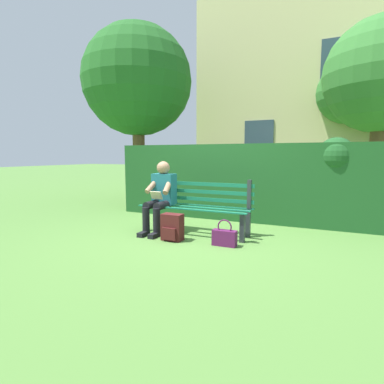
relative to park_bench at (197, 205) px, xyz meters
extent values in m
plane|color=#517F38|center=(0.00, 0.08, -0.46)|extent=(60.00, 60.00, 0.00)
cube|color=#2D3338|center=(-0.85, 0.25, -0.24)|extent=(0.07, 0.07, 0.43)
cube|color=#2D3338|center=(0.85, 0.25, -0.24)|extent=(0.07, 0.07, 0.43)
cube|color=#2D3338|center=(-0.85, -0.08, -0.24)|extent=(0.07, 0.07, 0.43)
cube|color=#2D3338|center=(0.85, -0.08, -0.24)|extent=(0.07, 0.07, 0.43)
cube|color=#197251|center=(0.00, -0.13, -0.02)|extent=(1.86, 0.06, 0.02)
cube|color=#197251|center=(0.00, 0.08, -0.02)|extent=(1.86, 0.06, 0.02)
cube|color=#197251|center=(0.00, 0.30, -0.02)|extent=(1.86, 0.06, 0.02)
cube|color=#2D3338|center=(-0.85, -0.12, 0.22)|extent=(0.06, 0.06, 0.45)
cube|color=#2D3338|center=(0.85, -0.12, 0.22)|extent=(0.06, 0.06, 0.45)
cube|color=#197251|center=(0.00, -0.12, 0.09)|extent=(1.86, 0.02, 0.06)
cube|color=#197251|center=(0.00, -0.12, 0.22)|extent=(1.86, 0.02, 0.06)
cube|color=#197251|center=(0.00, -0.12, 0.35)|extent=(1.86, 0.02, 0.06)
cube|color=#1E6672|center=(0.58, 0.06, 0.25)|extent=(0.38, 0.22, 0.52)
sphere|color=#A57A5B|center=(0.58, 0.08, 0.61)|extent=(0.22, 0.22, 0.22)
cylinder|color=black|center=(0.48, 0.27, 0.01)|extent=(0.13, 0.42, 0.13)
cylinder|color=black|center=(0.68, 0.27, 0.01)|extent=(0.13, 0.42, 0.13)
cylinder|color=black|center=(0.48, 0.48, -0.23)|extent=(0.12, 0.12, 0.45)
cylinder|color=black|center=(0.68, 0.48, -0.23)|extent=(0.12, 0.12, 0.45)
cube|color=black|center=(0.48, 0.56, -0.42)|extent=(0.10, 0.24, 0.07)
cube|color=black|center=(0.68, 0.56, -0.42)|extent=(0.10, 0.24, 0.07)
cylinder|color=#A57A5B|center=(0.43, 0.20, 0.31)|extent=(0.14, 0.32, 0.26)
cylinder|color=#A57A5B|center=(0.73, 0.20, 0.31)|extent=(0.14, 0.32, 0.26)
cube|color=beige|center=(0.58, 0.32, 0.17)|extent=(0.20, 0.07, 0.13)
cube|color=#1E5123|center=(-0.44, -1.43, 0.29)|extent=(5.37, 0.71, 1.50)
sphere|color=#1E5123|center=(-2.05, -1.32, 0.81)|extent=(0.64, 0.64, 0.64)
sphere|color=#1E5123|center=(0.90, -1.50, 0.74)|extent=(0.57, 0.57, 0.57)
cylinder|color=brown|center=(2.90, -2.58, 0.78)|extent=(0.33, 0.33, 2.47)
sphere|color=#236023|center=(2.90, -2.58, 2.82)|extent=(2.93, 2.93, 2.93)
sphere|color=#236023|center=(3.64, -3.02, 2.52)|extent=(1.76, 1.76, 1.76)
cube|color=beige|center=(-1.99, -6.61, 2.67)|extent=(8.57, 2.95, 6.26)
cube|color=#334756|center=(0.15, -5.11, 1.30)|extent=(0.90, 0.04, 1.20)
cube|color=#334756|center=(-1.99, -5.11, 3.43)|extent=(0.90, 0.04, 1.20)
cube|color=#4C1919|center=(0.14, 0.58, -0.26)|extent=(0.32, 0.18, 0.40)
cube|color=#4C1919|center=(0.14, 0.69, -0.34)|extent=(0.22, 0.04, 0.18)
cylinder|color=#4C1919|center=(0.05, 0.47, -0.24)|extent=(0.04, 0.04, 0.24)
cylinder|color=#4C1919|center=(0.24, 0.47, -0.24)|extent=(0.04, 0.04, 0.24)
cube|color=#59194C|center=(-0.67, 0.52, -0.35)|extent=(0.34, 0.13, 0.23)
torus|color=#59194C|center=(-0.67, 0.52, -0.18)|extent=(0.21, 0.02, 0.21)
cylinder|color=brown|center=(-2.98, -4.42, 0.77)|extent=(0.36, 0.36, 2.46)
sphere|color=#387A33|center=(-2.98, -4.42, 2.76)|extent=(2.77, 2.77, 2.77)
sphere|color=#387A33|center=(-2.29, -4.83, 2.49)|extent=(1.66, 1.66, 1.66)
camera|label=1|loc=(-2.03, 4.57, 0.83)|focal=28.72mm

